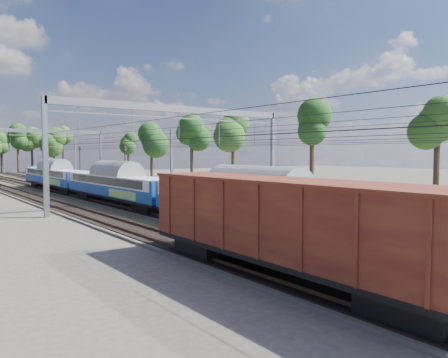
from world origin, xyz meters
TOP-DOWN VIEW (x-y plane):
  - track_bed at (-0.00, 45.00)m, footprint 21.00×130.00m
  - platform at (12.00, 20.00)m, footprint 3.00×70.00m
  - catenary at (0.33, 52.69)m, footprint 25.65×130.00m
  - tree_belt at (7.86, 88.01)m, footprint 39.08×101.17m
  - emu_train at (-4.50, 33.05)m, footprint 2.70×57.29m
  - freight_boxcar at (-9.00, 7.61)m, footprint 2.95×14.26m
  - worker at (1.30, 67.86)m, footprint 0.70×0.85m
  - signal_near at (3.31, 48.83)m, footprint 0.39×0.36m
  - signal_far at (10.18, 86.21)m, footprint 0.39×0.36m

SIDE VIEW (x-z plane):
  - track_bed at x=0.00m, z-range -0.07..0.27m
  - platform at x=12.00m, z-range 0.00..0.30m
  - worker at x=1.30m, z-range 0.00..1.99m
  - freight_boxcar at x=-9.00m, z-range 0.40..4.08m
  - emu_train at x=-4.50m, z-range 0.35..4.30m
  - signal_near at x=3.31m, z-range 0.76..6.49m
  - signal_far at x=10.18m, z-range 0.82..6.96m
  - catenary at x=0.33m, z-range 1.90..10.90m
  - tree_belt at x=7.86m, z-range 2.59..14.27m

